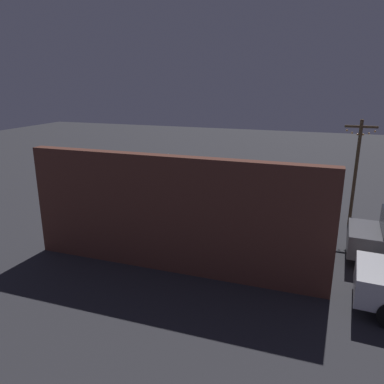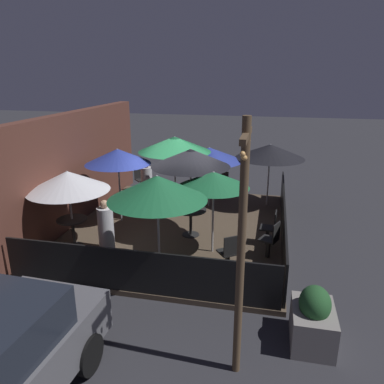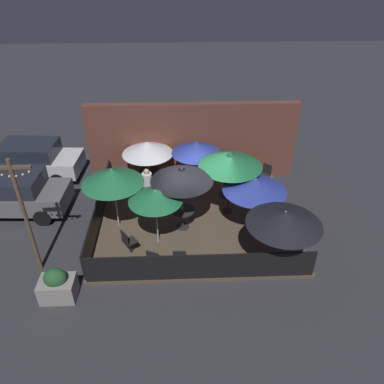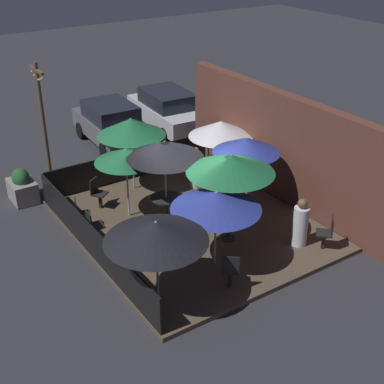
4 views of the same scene
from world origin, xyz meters
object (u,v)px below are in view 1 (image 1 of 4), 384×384
(patio_chair_2, at_px, (275,205))
(patio_chair_3, at_px, (143,198))
(patio_chair_4, at_px, (256,196))
(planter_box, at_px, (325,201))
(dining_table_0, at_px, (170,210))
(dining_table_1, at_px, (240,243))
(patio_chair_0, at_px, (100,224))
(patron_0, at_px, (121,219))
(patio_umbrella_1, at_px, (242,204))
(patron_1, at_px, (247,231))
(patio_umbrella_6, at_px, (288,176))
(patio_umbrella_7, at_px, (250,171))
(patio_umbrella_0, at_px, (169,167))
(patio_umbrella_3, at_px, (185,186))
(patio_umbrella_5, at_px, (168,159))
(dining_table_2, at_px, (222,208))
(patio_chair_1, at_px, (238,195))
(patio_umbrella_4, at_px, (161,171))
(patio_umbrella_2, at_px, (223,166))
(light_post, at_px, (356,168))

(patio_chair_2, distance_m, patio_chair_3, 5.32)
(patio_chair_4, height_order, planter_box, planter_box)
(dining_table_0, height_order, dining_table_1, dining_table_0)
(patio_chair_0, distance_m, patron_0, 0.70)
(patio_umbrella_1, height_order, patron_1, patio_umbrella_1)
(patio_umbrella_6, bearing_deg, dining_table_0, 9.84)
(dining_table_1, xyz_separation_m, patio_chair_4, (0.42, -5.01, -0.08))
(patio_umbrella_7, height_order, patio_chair_0, patio_umbrella_7)
(patio_umbrella_0, relative_size, patio_umbrella_3, 1.10)
(patio_chair_2, xyz_separation_m, patio_chair_3, (5.24, 0.91, 0.03))
(dining_table_1, bearing_deg, patio_chair_0, -1.35)
(patio_umbrella_5, height_order, dining_table_2, patio_umbrella_5)
(dining_table_1, xyz_separation_m, patio_chair_1, (1.19, -4.98, -0.09))
(patio_chair_0, height_order, patron_1, patron_1)
(patio_umbrella_3, height_order, patio_umbrella_4, patio_umbrella_3)
(patio_umbrella_0, xyz_separation_m, patio_umbrella_5, (1.24, -2.89, -0.35))
(dining_table_2, relative_size, planter_box, 0.80)
(patio_chair_2, height_order, patio_chair_4, patio_chair_4)
(patio_chair_3, bearing_deg, patio_umbrella_3, -7.06)
(patio_chair_1, xyz_separation_m, patron_1, (-1.21, 4.05, 0.10))
(patio_chair_0, xyz_separation_m, patio_chair_4, (-4.39, -4.90, 0.01))
(patio_umbrella_6, relative_size, dining_table_2, 2.71)
(patio_umbrella_5, xyz_separation_m, planter_box, (-6.61, -0.94, -1.51))
(patio_umbrella_5, distance_m, patio_chair_1, 3.38)
(patio_umbrella_2, relative_size, dining_table_1, 3.16)
(patio_umbrella_5, bearing_deg, patron_1, 137.83)
(dining_table_2, xyz_separation_m, patron_1, (-1.34, 1.89, -0.00))
(patio_umbrella_2, distance_m, dining_table_0, 2.51)
(light_post, bearing_deg, patron_0, 28.19)
(dining_table_2, distance_m, patron_0, 3.74)
(dining_table_0, distance_m, patio_chair_3, 2.15)
(patio_umbrella_3, distance_m, planter_box, 6.95)
(patio_umbrella_1, height_order, patron_0, patio_umbrella_1)
(patio_chair_3, bearing_deg, patio_umbrella_5, 109.09)
(dining_table_2, distance_m, patron_1, 2.31)
(patio_umbrella_0, xyz_separation_m, light_post, (-6.27, -2.63, -0.12))
(patio_umbrella_3, distance_m, patron_1, 2.42)
(patron_1, bearing_deg, patio_chair_0, -40.26)
(patio_umbrella_7, xyz_separation_m, patio_chair_4, (-0.04, -1.44, -1.38))
(patio_chair_2, bearing_deg, patio_umbrella_7, -5.88)
(patio_umbrella_0, bearing_deg, light_post, -157.24)
(patio_umbrella_4, height_order, light_post, light_post)
(patron_0, bearing_deg, patio_umbrella_3, -85.24)
(patio_umbrella_4, relative_size, patio_umbrella_5, 0.97)
(patio_umbrella_0, height_order, patio_chair_0, patio_umbrella_0)
(patio_umbrella_1, height_order, patio_umbrella_7, patio_umbrella_7)
(patio_umbrella_3, xyz_separation_m, patron_1, (-1.93, -0.42, -1.40))
(patio_umbrella_1, bearing_deg, patio_umbrella_0, -32.45)
(light_post, bearing_deg, patio_umbrella_1, 54.65)
(patio_chair_4, distance_m, light_post, 4.01)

